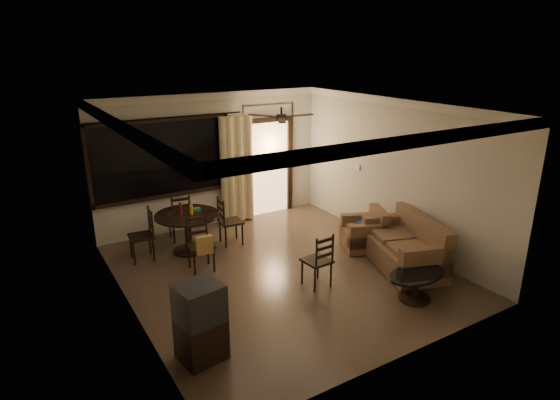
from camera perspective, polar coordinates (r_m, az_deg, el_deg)
ground at (r=8.13m, az=0.14°, el=-8.73°), size 5.50×5.50×0.00m
room_shell at (r=9.26m, az=-2.45°, el=6.69°), size 5.50×6.70×5.50m
dining_table at (r=8.84m, az=-11.23°, el=-2.65°), size 1.19×1.19×0.96m
dining_chair_west at (r=8.81m, az=-16.40°, el=-5.28°), size 0.46×0.46×0.95m
dining_chair_east at (r=9.17m, az=-6.07°, el=-3.64°), size 0.46×0.46×0.95m
dining_chair_south at (r=8.18m, az=-9.56°, el=-6.44°), size 0.46×0.51×0.95m
dining_chair_north at (r=9.55m, az=-12.07°, el=-3.05°), size 0.46×0.46×0.95m
tv_cabinet at (r=5.94m, az=-9.68°, el=-14.45°), size 0.60×0.55×1.01m
sofa at (r=8.43m, az=15.20°, el=-5.70°), size 1.37×1.87×0.89m
armchair at (r=9.05m, az=10.48°, el=-3.95°), size 0.99×0.99×0.76m
coffee_table at (r=7.48m, az=16.24°, el=-9.59°), size 0.99×0.60×0.44m
side_chair at (r=7.60m, az=4.54°, el=-8.51°), size 0.43×0.43×0.92m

